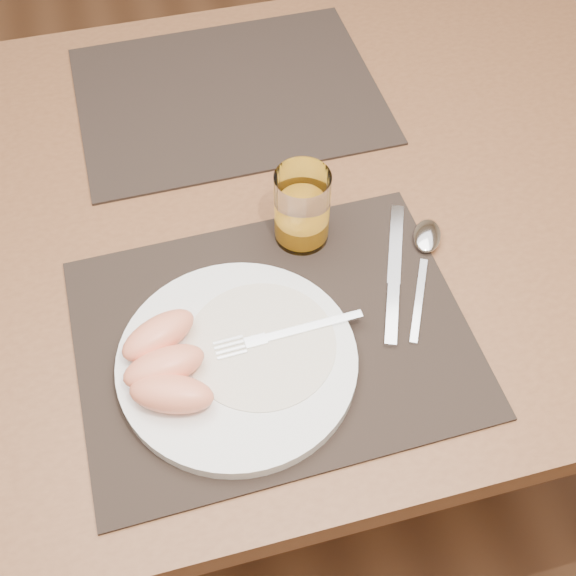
# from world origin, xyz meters

# --- Properties ---
(ground) EXTENTS (5.00, 5.00, 0.00)m
(ground) POSITION_xyz_m (0.00, 0.00, 0.00)
(ground) COLOR brown
(ground) RESTS_ON ground
(table) EXTENTS (1.40, 0.90, 0.75)m
(table) POSITION_xyz_m (0.00, 0.00, 0.67)
(table) COLOR brown
(table) RESTS_ON ground
(placemat_near) EXTENTS (0.46, 0.36, 0.00)m
(placemat_near) POSITION_xyz_m (-0.01, -0.22, 0.75)
(placemat_near) COLOR black
(placemat_near) RESTS_ON table
(placemat_far) EXTENTS (0.45, 0.35, 0.00)m
(placemat_far) POSITION_xyz_m (0.03, 0.22, 0.75)
(placemat_far) COLOR black
(placemat_far) RESTS_ON table
(plate) EXTENTS (0.27, 0.27, 0.02)m
(plate) POSITION_xyz_m (-0.06, -0.25, 0.76)
(plate) COLOR white
(plate) RESTS_ON placemat_near
(plate_dressing) EXTENTS (0.17, 0.17, 0.00)m
(plate_dressing) POSITION_xyz_m (-0.03, -0.24, 0.77)
(plate_dressing) COLOR white
(plate_dressing) RESTS_ON plate
(fork) EXTENTS (0.18, 0.03, 0.00)m
(fork) POSITION_xyz_m (-0.01, -0.23, 0.77)
(fork) COLOR silver
(fork) RESTS_ON plate
(knife) EXTENTS (0.10, 0.21, 0.01)m
(knife) POSITION_xyz_m (0.15, -0.19, 0.76)
(knife) COLOR silver
(knife) RESTS_ON placemat_near
(spoon) EXTENTS (0.11, 0.18, 0.01)m
(spoon) POSITION_xyz_m (0.21, -0.14, 0.76)
(spoon) COLOR silver
(spoon) RESTS_ON placemat_near
(juice_glass) EXTENTS (0.07, 0.07, 0.10)m
(juice_glass) POSITION_xyz_m (0.06, -0.08, 0.80)
(juice_glass) COLOR white
(juice_glass) RESTS_ON placemat_near
(grapefruit_wedges) EXTENTS (0.10, 0.15, 0.04)m
(grapefruit_wedges) POSITION_xyz_m (-0.14, -0.25, 0.79)
(grapefruit_wedges) COLOR #FA8F66
(grapefruit_wedges) RESTS_ON plate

